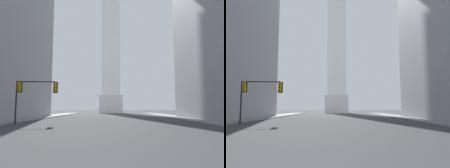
# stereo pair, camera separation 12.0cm
# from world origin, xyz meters

# --- Properties ---
(sidewalk_left) EXTENTS (5.00, 94.20, 0.15)m
(sidewalk_left) POSITION_xyz_m (-13.42, 28.26, 0.07)
(sidewalk_left) COLOR slate
(sidewalk_left) RESTS_ON ground_plane
(sidewalk_right) EXTENTS (5.00, 94.20, 0.15)m
(sidewalk_right) POSITION_xyz_m (13.42, 28.26, 0.07)
(sidewalk_right) COLOR slate
(sidewalk_right) RESTS_ON ground_plane
(obelisk) EXTENTS (8.34, 8.34, 60.98)m
(obelisk) POSITION_xyz_m (0.00, 78.50, 28.95)
(obelisk) COLOR silver
(obelisk) RESTS_ON ground_plane
(traffic_light_mid_left) EXTENTS (5.00, 0.51, 5.00)m
(traffic_light_mid_left) POSITION_xyz_m (-9.14, 22.84, 3.80)
(traffic_light_mid_left) COLOR black
(traffic_light_mid_left) RESTS_ON ground_plane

